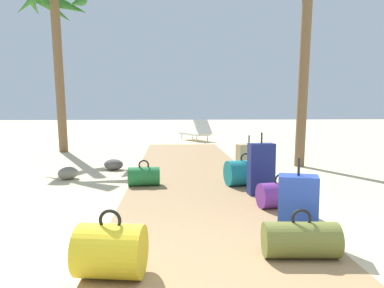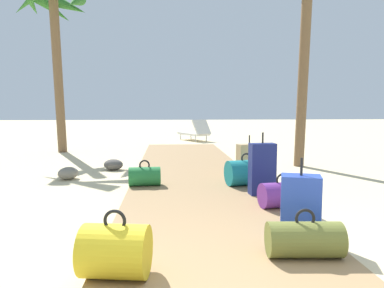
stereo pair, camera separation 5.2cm
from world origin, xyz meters
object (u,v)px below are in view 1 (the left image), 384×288
at_px(suitcase_navy, 261,169).
at_px(lounge_chair, 196,132).
at_px(duffel_bag_teal, 245,173).
at_px(suitcase_blue, 298,205).
at_px(duffel_bag_purple, 280,195).
at_px(duffel_bag_olive, 301,240).
at_px(duffel_bag_yellow, 111,251).
at_px(suitcase_tan, 249,160).
at_px(duffel_bag_green, 144,176).
at_px(palm_tree_far_left, 54,17).

xyz_separation_m(suitcase_navy, lounge_chair, (-0.24, 8.80, -0.11)).
bearing_deg(duffel_bag_teal, suitcase_blue, -88.95).
bearing_deg(duffel_bag_purple, duffel_bag_olive, -100.97).
bearing_deg(duffel_bag_yellow, suitcase_tan, 63.69).
bearing_deg(duffel_bag_teal, duffel_bag_olive, -92.43).
bearing_deg(duffel_bag_purple, duffel_bag_green, 142.62).
distance_m(suitcase_navy, duffel_bag_olive, 2.12).
height_order(suitcase_navy, suitcase_tan, suitcase_navy).
xyz_separation_m(suitcase_navy, palm_tree_far_left, (-4.33, 5.38, 3.26)).
bearing_deg(duffel_bag_purple, duffel_bag_yellow, -136.02).
height_order(duffel_bag_yellow, duffel_bag_purple, duffel_bag_yellow).
height_order(suitcase_blue, suitcase_navy, suitcase_navy).
bearing_deg(lounge_chair, duffel_bag_olive, -89.82).
bearing_deg(duffel_bag_yellow, lounge_chair, 82.65).
xyz_separation_m(duffel_bag_green, suitcase_blue, (1.60, -2.25, 0.14)).
bearing_deg(palm_tree_far_left, duffel_bag_yellow, -71.08).
xyz_separation_m(duffel_bag_olive, duffel_bag_purple, (0.28, 1.44, 0.01)).
distance_m(duffel_bag_teal, duffel_bag_green, 1.57).
relative_size(suitcase_blue, suitcase_navy, 0.85).
height_order(duffel_bag_green, duffel_bag_yellow, duffel_bag_yellow).
bearing_deg(lounge_chair, suitcase_navy, -88.43).
bearing_deg(suitcase_blue, duffel_bag_purple, 82.32).
bearing_deg(duffel_bag_teal, palm_tree_far_left, 131.56).
distance_m(suitcase_tan, lounge_chair, 7.55).
xyz_separation_m(suitcase_navy, duffel_bag_olive, (-0.21, -2.10, -0.21)).
relative_size(suitcase_blue, suitcase_tan, 1.02).
relative_size(duffel_bag_teal, lounge_chair, 0.40).
relative_size(suitcase_blue, lounge_chair, 0.46).
distance_m(suitcase_navy, suitcase_tan, 1.27).
relative_size(suitcase_tan, duffel_bag_olive, 1.18).
bearing_deg(suitcase_navy, duffel_bag_olive, -95.61).
height_order(duffel_bag_green, duffel_bag_olive, same).
xyz_separation_m(duffel_bag_yellow, suitcase_blue, (1.63, 0.76, 0.09)).
height_order(duffel_bag_olive, palm_tree_far_left, palm_tree_far_left).
relative_size(duffel_bag_yellow, suitcase_blue, 0.71).
distance_m(duffel_bag_purple, lounge_chair, 9.47).
height_order(duffel_bag_teal, duffel_bag_olive, duffel_bag_teal).
distance_m(duffel_bag_yellow, suitcase_tan, 4.03).
bearing_deg(palm_tree_far_left, suitcase_tan, -42.88).
distance_m(suitcase_blue, lounge_chair, 10.39).
height_order(duffel_bag_olive, lounge_chair, lounge_chair).
height_order(duffel_bag_green, lounge_chair, lounge_chair).
bearing_deg(duffel_bag_olive, palm_tree_far_left, 118.85).
bearing_deg(suitcase_navy, suitcase_blue, -91.86).
relative_size(duffel_bag_green, palm_tree_far_left, 0.11).
distance_m(duffel_bag_green, suitcase_blue, 2.77).
relative_size(suitcase_blue, palm_tree_far_left, 0.16).
bearing_deg(duffel_bag_olive, suitcase_navy, 84.39).
distance_m(duffel_bag_teal, duffel_bag_purple, 1.27).
xyz_separation_m(suitcase_blue, duffel_bag_olive, (-0.15, -0.51, -0.14)).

